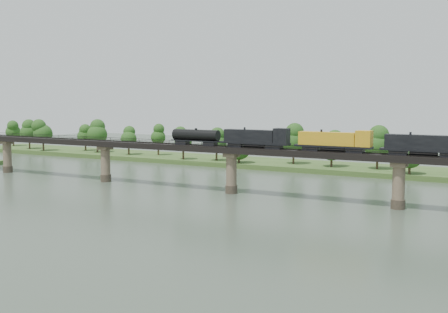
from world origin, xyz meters
The scene contains 6 objects.
ground centered at (0.00, 0.00, 0.00)m, with size 400.00×400.00×0.00m, color #344133.
far_bank centered at (0.00, 85.00, 0.80)m, with size 300.00×24.00×1.60m, color #345020.
bridge centered at (0.00, 30.00, 5.46)m, with size 236.00×30.00×11.50m.
bridge_superstructure centered at (0.00, 30.00, 11.79)m, with size 220.00×4.90×0.75m.
far_treeline centered at (-8.21, 80.52, 8.83)m, with size 289.06×17.54×13.60m.
freight_train centered at (19.32, 30.00, 13.82)m, with size 70.54×2.75×4.86m.
Camera 1 is at (64.61, -89.85, 23.38)m, focal length 45.00 mm.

